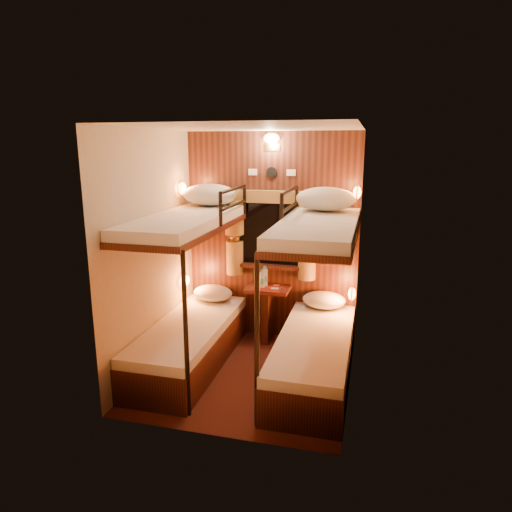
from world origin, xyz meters
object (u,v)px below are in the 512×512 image
(table, at_px, (268,307))
(bunk_left, at_px, (189,313))
(bottle_left, at_px, (262,280))
(bottle_right, at_px, (265,277))
(bunk_right, at_px, (315,325))

(table, bearing_deg, bunk_left, -129.67)
(bottle_left, relative_size, bottle_right, 0.90)
(bunk_left, xyz_separation_m, bottle_left, (0.59, 0.76, 0.18))
(bunk_right, bearing_deg, bottle_left, 133.01)
(bunk_left, bearing_deg, bottle_right, 54.38)
(bunk_left, bearing_deg, bunk_right, 0.00)
(bunk_left, distance_m, bottle_left, 0.98)
(bunk_left, relative_size, bunk_right, 1.00)
(bunk_left, distance_m, bunk_right, 1.30)
(bunk_right, bearing_deg, table, 129.67)
(bunk_right, distance_m, table, 1.02)
(table, distance_m, bottle_left, 0.33)
(bunk_right, xyz_separation_m, bottle_left, (-0.71, 0.76, 0.18))
(bottle_left, distance_m, bottle_right, 0.08)
(table, bearing_deg, bunk_right, -50.33)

